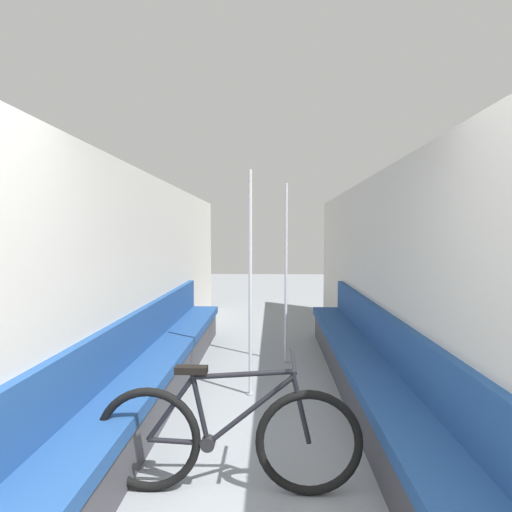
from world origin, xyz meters
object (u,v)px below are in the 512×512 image
(bicycle, at_px, (228,438))
(bench_seat_row_left, at_px, (160,365))
(grab_pole_near, at_px, (286,276))
(grab_pole_far, at_px, (250,286))
(bench_seat_row_right, at_px, (364,368))

(bicycle, bearing_deg, bench_seat_row_left, 116.08)
(grab_pole_near, relative_size, grab_pole_far, 1.00)
(bench_seat_row_right, xyz_separation_m, bicycle, (-1.18, -1.52, 0.06))
(bicycle, bearing_deg, grab_pole_far, 84.59)
(bench_seat_row_right, xyz_separation_m, grab_pole_near, (-0.73, 1.08, 0.80))
(bench_seat_row_right, height_order, bicycle, bench_seat_row_right)
(bench_seat_row_left, bearing_deg, bench_seat_row_right, 0.00)
(bench_seat_row_left, bearing_deg, grab_pole_far, 1.55)
(grab_pole_near, bearing_deg, bench_seat_row_left, -140.36)
(bicycle, distance_m, grab_pole_far, 1.71)
(bench_seat_row_left, distance_m, grab_pole_near, 1.87)
(grab_pole_near, bearing_deg, grab_pole_far, -110.36)
(bicycle, height_order, grab_pole_far, grab_pole_far)
(bench_seat_row_left, relative_size, bicycle, 2.89)
(grab_pole_near, distance_m, grab_pole_far, 1.13)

